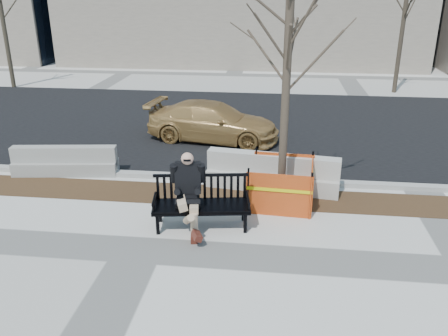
{
  "coord_description": "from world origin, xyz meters",
  "views": [
    {
      "loc": [
        2.53,
        -7.5,
        4.77
      ],
      "look_at": [
        1.46,
        1.64,
        1.11
      ],
      "focal_mm": 37.35,
      "sensor_mm": 36.0,
      "label": 1
    }
  ],
  "objects_px": {
    "bench": "(202,227)",
    "jersey_barrier_left": "(67,174)",
    "tree_fence": "(280,203)",
    "sedan": "(213,140)",
    "seated_man": "(189,226)",
    "jersey_barrier_right": "(272,189)"
  },
  "relations": [
    {
      "from": "bench",
      "to": "jersey_barrier_left",
      "type": "relative_size",
      "value": 0.75
    },
    {
      "from": "tree_fence",
      "to": "jersey_barrier_left",
      "type": "xyz_separation_m",
      "value": [
        -5.72,
        1.11,
        0.0
      ]
    },
    {
      "from": "tree_fence",
      "to": "sedan",
      "type": "distance_m",
      "value": 4.99
    },
    {
      "from": "seated_man",
      "to": "tree_fence",
      "type": "relative_size",
      "value": 0.3
    },
    {
      "from": "jersey_barrier_left",
      "to": "jersey_barrier_right",
      "type": "distance_m",
      "value": 5.51
    },
    {
      "from": "seated_man",
      "to": "jersey_barrier_right",
      "type": "distance_m",
      "value": 2.71
    },
    {
      "from": "bench",
      "to": "jersey_barrier_right",
      "type": "bearing_deg",
      "value": 47.61
    },
    {
      "from": "jersey_barrier_left",
      "to": "jersey_barrier_right",
      "type": "xyz_separation_m",
      "value": [
        5.5,
        -0.34,
        0.0
      ]
    },
    {
      "from": "seated_man",
      "to": "sedan",
      "type": "bearing_deg",
      "value": 84.23
    },
    {
      "from": "bench",
      "to": "sedan",
      "type": "distance_m",
      "value": 5.86
    },
    {
      "from": "seated_man",
      "to": "jersey_barrier_right",
      "type": "bearing_deg",
      "value": 42.59
    },
    {
      "from": "tree_fence",
      "to": "sedan",
      "type": "bearing_deg",
      "value": 116.19
    },
    {
      "from": "bench",
      "to": "tree_fence",
      "type": "distance_m",
      "value": 2.13
    },
    {
      "from": "tree_fence",
      "to": "jersey_barrier_right",
      "type": "height_order",
      "value": "tree_fence"
    },
    {
      "from": "bench",
      "to": "seated_man",
      "type": "xyz_separation_m",
      "value": [
        -0.28,
        0.01,
        0.0
      ]
    },
    {
      "from": "seated_man",
      "to": "tree_fence",
      "type": "xyz_separation_m",
      "value": [
        1.91,
        1.34,
        0.0
      ]
    },
    {
      "from": "tree_fence",
      "to": "jersey_barrier_right",
      "type": "relative_size",
      "value": 1.67
    },
    {
      "from": "seated_man",
      "to": "jersey_barrier_left",
      "type": "height_order",
      "value": "seated_man"
    },
    {
      "from": "bench",
      "to": "jersey_barrier_left",
      "type": "bearing_deg",
      "value": 140.31
    },
    {
      "from": "jersey_barrier_left",
      "to": "sedan",
      "type": "bearing_deg",
      "value": 36.54
    },
    {
      "from": "seated_man",
      "to": "sedan",
      "type": "height_order",
      "value": "seated_man"
    },
    {
      "from": "jersey_barrier_left",
      "to": "jersey_barrier_right",
      "type": "relative_size",
      "value": 0.85
    }
  ]
}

